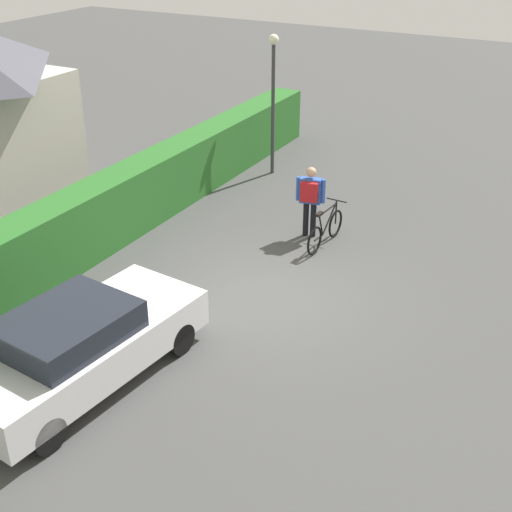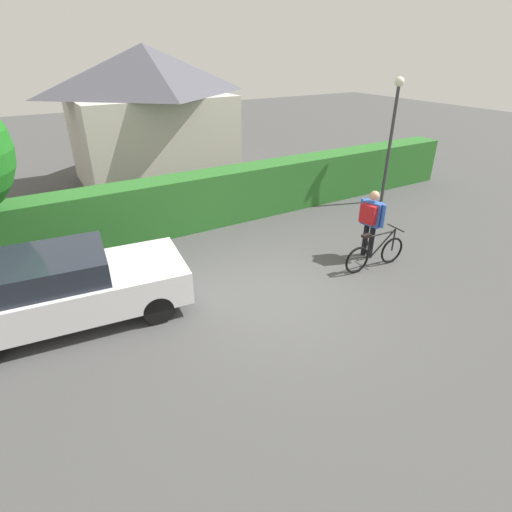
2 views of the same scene
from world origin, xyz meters
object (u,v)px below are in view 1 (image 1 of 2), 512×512
Objects in this scene: parked_car_near at (80,345)px; street_lamp at (273,85)px; bicycle at (325,230)px; person_rider at (310,195)px.

street_lamp reaches higher than parked_car_near.
bicycle is at bearing -138.30° from street_lamp.
bicycle is 1.02× the size of person_rider.
parked_car_near is 6.74m from person_rider.
street_lamp reaches higher than person_rider.
bicycle is 0.86m from person_rider.
parked_car_near reaches higher than bicycle.
person_rider reaches higher than bicycle.
person_rider is (6.67, -0.95, 0.30)m from parked_car_near.
street_lamp reaches higher than bicycle.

